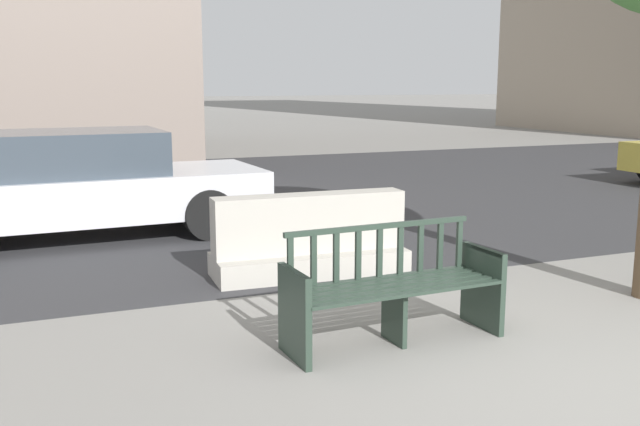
% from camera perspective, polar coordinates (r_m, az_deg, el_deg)
% --- Properties ---
extents(ground_plane, '(200.00, 200.00, 0.00)m').
position_cam_1_polar(ground_plane, '(5.12, 20.04, -12.72)').
color(ground_plane, gray).
extents(street_asphalt, '(120.00, 12.00, 0.01)m').
position_cam_1_polar(street_asphalt, '(12.72, -7.03, 1.50)').
color(street_asphalt, '#333335').
rests_on(street_asphalt, ground).
extents(street_bench, '(1.71, 0.60, 0.88)m').
position_cam_1_polar(street_bench, '(5.46, 5.85, -6.25)').
color(street_bench, '#28382D').
rests_on(street_bench, ground).
extents(jersey_barrier_centre, '(2.03, 0.77, 0.84)m').
position_cam_1_polar(jersey_barrier_centre, '(7.33, -0.83, -2.33)').
color(jersey_barrier_centre, '#ADA89E').
rests_on(jersey_barrier_centre, ground).
extents(car_sedan_mid, '(4.56, 1.98, 1.36)m').
position_cam_1_polar(car_sedan_mid, '(9.55, -18.66, 2.21)').
color(car_sedan_mid, silver).
rests_on(car_sedan_mid, ground).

